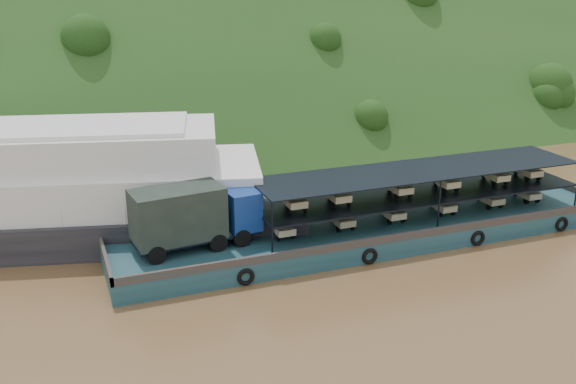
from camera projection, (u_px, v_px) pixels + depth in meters
name	position (u px, v px, depth m)	size (l,w,h in m)	color
ground	(333.00, 248.00, 42.00)	(160.00, 160.00, 0.00)	brown
hillside	(202.00, 130.00, 73.84)	(140.00, 28.00, 28.00)	#173C16
cargo_barge	(350.00, 224.00, 42.56)	(35.00, 7.18, 5.11)	#133944
passenger_ferry	(14.00, 191.00, 42.66)	(39.48, 18.47, 7.76)	black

